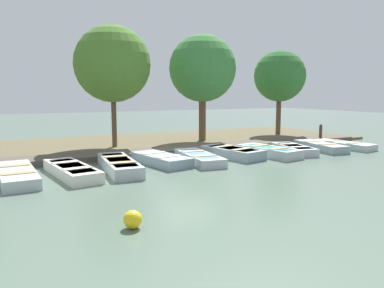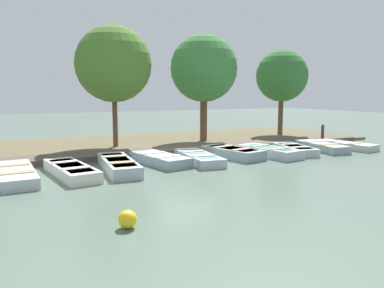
% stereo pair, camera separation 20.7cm
% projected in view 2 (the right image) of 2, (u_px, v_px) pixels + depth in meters
% --- Properties ---
extents(ground_plane, '(80.00, 80.00, 0.00)m').
position_uv_depth(ground_plane, '(192.00, 157.00, 16.00)').
color(ground_plane, '#566B5B').
extents(shore_bank, '(8.00, 24.00, 0.13)m').
position_uv_depth(shore_bank, '(151.00, 142.00, 20.42)').
color(shore_bank, brown).
rests_on(shore_bank, ground_plane).
extents(dock_walkway, '(1.51, 21.53, 0.23)m').
position_uv_depth(dock_walkway, '(178.00, 150.00, 17.31)').
color(dock_walkway, '#51473D').
rests_on(dock_walkway, ground_plane).
extents(rowboat_1, '(3.61, 1.15, 0.37)m').
position_uv_depth(rowboat_1, '(17.00, 174.00, 11.89)').
color(rowboat_1, '#B2BCC1').
rests_on(rowboat_1, ground_plane).
extents(rowboat_2, '(3.46, 1.43, 0.39)m').
position_uv_depth(rowboat_2, '(71.00, 170.00, 12.42)').
color(rowboat_2, silver).
rests_on(rowboat_2, ground_plane).
extents(rowboat_3, '(3.61, 1.28, 0.43)m').
position_uv_depth(rowboat_3, '(118.00, 165.00, 13.26)').
color(rowboat_3, '#B2BCC1').
rests_on(rowboat_3, ground_plane).
extents(rowboat_4, '(2.94, 1.59, 0.39)m').
position_uv_depth(rowboat_4, '(161.00, 159.00, 14.45)').
color(rowboat_4, '#8C9EA8').
rests_on(rowboat_4, ground_plane).
extents(rowboat_5, '(3.28, 1.38, 0.37)m').
position_uv_depth(rowboat_5, '(199.00, 158.00, 14.90)').
color(rowboat_5, '#B2BCC1').
rests_on(rowboat_5, ground_plane).
extents(rowboat_6, '(2.98, 1.77, 0.44)m').
position_uv_depth(rowboat_6, '(233.00, 153.00, 15.92)').
color(rowboat_6, '#8C9EA8').
rests_on(rowboat_6, ground_plane).
extents(rowboat_7, '(3.05, 1.53, 0.42)m').
position_uv_depth(rowboat_7, '(269.00, 151.00, 16.29)').
color(rowboat_7, '#B2BCC1').
rests_on(rowboat_7, ground_plane).
extents(rowboat_8, '(2.79, 1.55, 0.38)m').
position_uv_depth(rowboat_8, '(295.00, 149.00, 17.01)').
color(rowboat_8, '#B2BCC1').
rests_on(rowboat_8, ground_plane).
extents(rowboat_9, '(3.07, 1.38, 0.38)m').
position_uv_depth(rowboat_9, '(321.00, 147.00, 17.92)').
color(rowboat_9, '#8C9EA8').
rests_on(rowboat_9, ground_plane).
extents(rowboat_10, '(3.08, 1.45, 0.34)m').
position_uv_depth(rowboat_10, '(345.00, 145.00, 18.54)').
color(rowboat_10, '#B2BCC1').
rests_on(rowboat_10, ground_plane).
extents(mooring_post_far, '(0.17, 0.17, 0.98)m').
position_uv_depth(mooring_post_far, '(323.00, 133.00, 21.10)').
color(mooring_post_far, '#47382D').
rests_on(mooring_post_far, ground_plane).
extents(buoy, '(0.38, 0.38, 0.38)m').
position_uv_depth(buoy, '(128.00, 219.00, 7.60)').
color(buoy, yellow).
rests_on(buoy, ground_plane).
extents(park_tree_left, '(3.64, 3.64, 5.92)m').
position_uv_depth(park_tree_left, '(114.00, 64.00, 17.80)').
color(park_tree_left, brown).
rests_on(park_tree_left, ground_plane).
extents(park_tree_center, '(3.61, 3.61, 5.86)m').
position_uv_depth(park_tree_center, '(204.00, 69.00, 20.09)').
color(park_tree_center, brown).
rests_on(park_tree_center, ground_plane).
extents(park_tree_right, '(3.21, 3.21, 5.40)m').
position_uv_depth(park_tree_right, '(282.00, 76.00, 23.37)').
color(park_tree_right, brown).
rests_on(park_tree_right, ground_plane).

